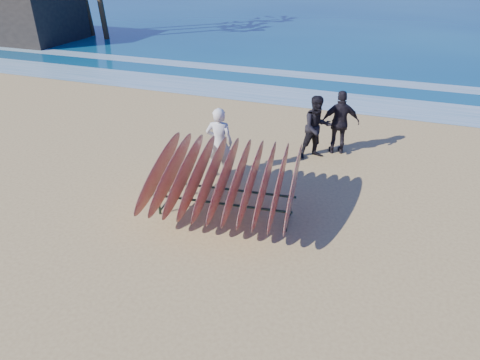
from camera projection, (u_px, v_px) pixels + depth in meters
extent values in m
plane|color=tan|center=(227.00, 235.00, 9.28)|extent=(120.00, 120.00, 0.00)
plane|color=white|center=(316.00, 99.00, 17.52)|extent=(160.00, 160.00, 0.00)
plane|color=white|center=(330.00, 77.00, 20.41)|extent=(160.00, 160.00, 0.00)
cylinder|color=black|center=(159.00, 205.00, 9.89)|extent=(0.06, 0.06, 0.50)
cylinder|color=black|center=(286.00, 222.00, 9.28)|extent=(0.06, 0.06, 0.50)
cylinder|color=black|center=(170.00, 191.00, 10.44)|extent=(0.06, 0.06, 0.50)
cylinder|color=black|center=(290.00, 206.00, 9.84)|extent=(0.06, 0.06, 0.50)
cylinder|color=black|center=(221.00, 203.00, 9.47)|extent=(3.19, 0.41, 0.06)
cylinder|color=black|center=(228.00, 189.00, 10.02)|extent=(3.19, 0.41, 0.06)
cylinder|color=black|center=(165.00, 204.00, 10.25)|extent=(0.12, 0.65, 0.04)
cylinder|color=black|center=(288.00, 220.00, 9.64)|extent=(0.12, 0.65, 0.04)
ellipsoid|color=#6D0708|center=(159.00, 170.00, 9.83)|extent=(0.40, 2.95, 1.28)
ellipsoid|color=#6D0708|center=(172.00, 172.00, 9.77)|extent=(0.40, 2.95, 1.28)
ellipsoid|color=#6D0708|center=(185.00, 173.00, 9.70)|extent=(0.40, 2.95, 1.28)
ellipsoid|color=#6D0708|center=(198.00, 175.00, 9.64)|extent=(0.40, 2.95, 1.28)
ellipsoid|color=#6D0708|center=(211.00, 176.00, 9.58)|extent=(0.40, 2.95, 1.28)
ellipsoid|color=#6D0708|center=(224.00, 178.00, 9.51)|extent=(0.40, 2.95, 1.28)
ellipsoid|color=#6D0708|center=(238.00, 179.00, 9.45)|extent=(0.40, 2.95, 1.28)
ellipsoid|color=#6D0708|center=(251.00, 181.00, 9.39)|extent=(0.40, 2.95, 1.28)
ellipsoid|color=#6D0708|center=(265.00, 182.00, 9.32)|extent=(0.40, 2.95, 1.28)
ellipsoid|color=#6D0708|center=(279.00, 184.00, 9.26)|extent=(0.40, 2.95, 1.28)
ellipsoid|color=#6D0708|center=(293.00, 186.00, 9.20)|extent=(0.40, 2.95, 1.28)
imported|color=silver|center=(219.00, 143.00, 11.22)|extent=(0.78, 0.59, 1.93)
imported|color=black|center=(317.00, 128.00, 12.27)|extent=(1.15, 1.11, 1.86)
imported|color=black|center=(340.00, 123.00, 12.55)|extent=(1.21, 0.77, 1.91)
cube|color=#2D2823|center=(8.00, 8.00, 28.02)|extent=(8.69, 4.83, 3.86)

